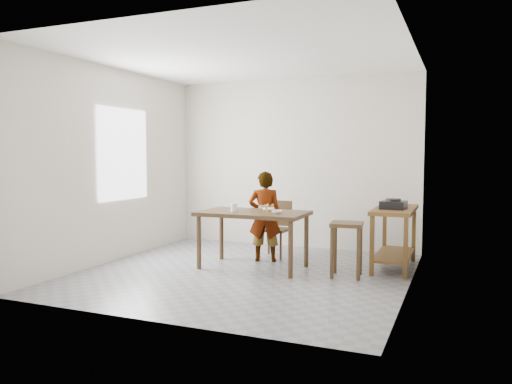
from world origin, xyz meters
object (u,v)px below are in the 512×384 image
at_px(dining_table, 253,240).
at_px(child, 265,216).
at_px(prep_counter, 394,238).
at_px(dining_chair, 275,229).
at_px(stool, 346,250).

relative_size(dining_table, child, 1.11).
bearing_deg(dining_table, prep_counter, 22.15).
relative_size(dining_table, dining_chair, 1.71).
xyz_separation_m(prep_counter, child, (-1.73, -0.24, 0.23)).
bearing_deg(dining_chair, prep_counter, 0.79).
height_order(dining_table, child, child).
xyz_separation_m(dining_chair, stool, (1.22, -0.77, -0.07)).
xyz_separation_m(child, dining_chair, (0.03, 0.32, -0.22)).
relative_size(dining_chair, stool, 1.22).
relative_size(child, stool, 1.88).
height_order(dining_table, stool, dining_table).
xyz_separation_m(prep_counter, stool, (-0.48, -0.70, -0.06)).
height_order(dining_chair, stool, dining_chair).
distance_m(child, dining_chair, 0.39).
distance_m(dining_chair, stool, 1.45).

